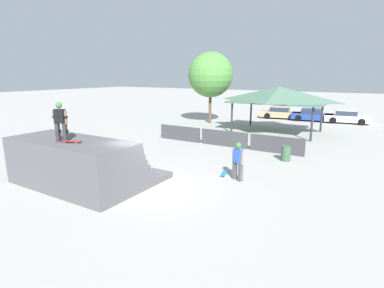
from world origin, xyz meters
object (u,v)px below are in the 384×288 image
Objects in this scene: skateboard_on_deck at (72,141)px; bystander_walking at (238,158)px; parked_car_blue at (312,115)px; parked_car_tan at (280,113)px; skateboard_on_ground at (224,173)px; parked_car_white at (347,117)px; trash_bin at (286,153)px; skater_on_deck at (60,119)px; tree_beside_pavilion at (211,75)px.

skateboard_on_deck is 0.48× the size of bystander_walking.
bystander_walking is 0.42× the size of parked_car_blue.
skateboard_on_deck is 25.56m from parked_car_tan.
bystander_walking is 1.36m from skateboard_on_ground.
parked_car_tan is 1.05× the size of parked_car_white.
parked_car_blue is (0.42, 20.34, 0.54)m from skateboard_on_ground.
parked_car_tan is at bearing 106.17° from trash_bin.
bystander_walking is 0.40× the size of parked_car_tan.
bystander_walking is (5.70, 4.79, -1.94)m from skater_on_deck.
skater_on_deck is 7.69m from bystander_walking.
skater_on_deck is at bearing -126.65° from trash_bin.
parked_car_tan is 1.06× the size of parked_car_blue.
skateboard_on_ground is 0.19× the size of parked_car_tan.
tree_beside_pavilion reaches higher than trash_bin.
trash_bin is at bearing -40.28° from skateboard_on_ground.
bystander_walking is 21.09m from parked_car_white.
skateboard_on_deck is 7.00m from skateboard_on_ground.
skateboard_on_ground is at bearing -0.90° from bystander_walking.
skateboard_on_ground is 16.49m from tree_beside_pavilion.
skateboard_on_deck reaches higher than parked_car_white.
skateboard_on_deck is 0.20× the size of parked_car_blue.
skater_on_deck reaches higher than skateboard_on_ground.
skater_on_deck is 1.94× the size of skateboard_on_ground.
trash_bin is at bearing -44.35° from tree_beside_pavilion.
bystander_walking is 16.99m from tree_beside_pavilion.
parked_car_tan is at bearing 52.49° from tree_beside_pavilion.
bystander_walking is 4.50m from trash_bin.
bystander_walking is at bearing -57.76° from tree_beside_pavilion.
skater_on_deck is at bearing -114.76° from parked_car_white.
skateboard_on_deck is at bearing -8.45° from skater_on_deck.
tree_beside_pavilion is (-8.85, 14.04, 3.65)m from bystander_walking.
tree_beside_pavilion is at bearing -147.22° from parked_car_blue.
skateboard_on_ground is 0.98× the size of trash_bin.
skateboard_on_ground is at bearing -106.56° from parked_car_white.
skateboard_on_ground is at bearing 27.59° from skateboard_on_deck.
skateboard_on_deck is 25.92m from parked_car_blue.
tree_beside_pavilion is 14.14m from parked_car_white.
skater_on_deck is 1.89× the size of skateboard_on_deck.
parked_car_tan is 3.25m from parked_car_blue.
skater_on_deck is at bearing 122.71° from skateboard_on_ground.
parked_car_blue is (8.42, 6.69, -4.09)m from tree_beside_pavilion.
skateboard_on_ground is at bearing -89.88° from parked_car_tan.
skateboard_on_deck is at bearing 125.36° from skateboard_on_ground.
parked_car_blue is at bearing 60.85° from skater_on_deck.
skater_on_deck reaches higher than parked_car_white.
parked_car_white is (6.50, 0.13, -0.00)m from parked_car_tan.
skateboard_on_deck is 11.13m from trash_bin.
parked_car_tan is (-2.83, 20.38, 0.54)m from skateboard_on_ground.
skateboard_on_deck is 7.10m from bystander_walking.
trash_bin reaches higher than skateboard_on_ground.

